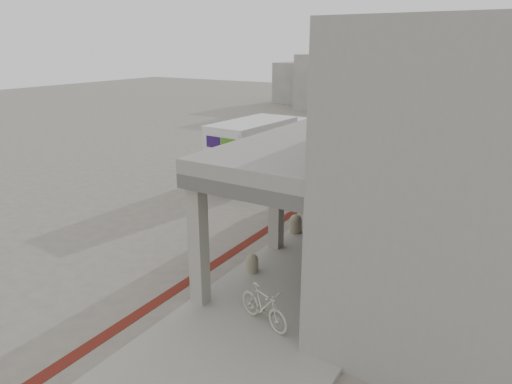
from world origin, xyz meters
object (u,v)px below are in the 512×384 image
Objects in this scene: fedex_truck at (262,147)px; bicycle_cream at (264,306)px; bench at (337,255)px; utility_cabinet at (339,248)px.

bicycle_cream is (6.73, -11.18, -0.99)m from fedex_truck.
utility_cabinet is at bearing 92.38° from bench.
bench is at bearing -78.21° from utility_cabinet.
fedex_truck is 7.22× the size of utility_cabinet.
utility_cabinet is (7.04, -7.17, -0.99)m from fedex_truck.
bicycle_cream is at bearing -55.86° from fedex_truck.
bench is at bearing -43.11° from fedex_truck.
bicycle_cream is (-0.31, -4.00, -0.00)m from utility_cabinet.
bench is 1.21× the size of bicycle_cream.
fedex_truck reaches higher than bicycle_cream.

